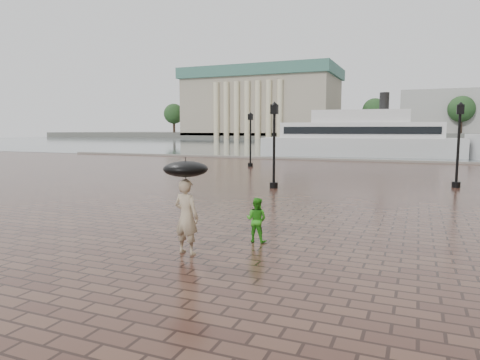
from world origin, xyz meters
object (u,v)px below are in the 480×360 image
(child_pedestrian, at_px, (257,220))
(adult_pedestrian, at_px, (186,217))
(street_lamps, at_px, (376,142))
(ferry_near, at_px, (359,137))

(child_pedestrian, bearing_deg, adult_pedestrian, 58.66)
(street_lamps, height_order, child_pedestrian, street_lamps)
(street_lamps, distance_m, adult_pedestrian, 20.17)
(adult_pedestrian, distance_m, child_pedestrian, 2.15)
(adult_pedestrian, bearing_deg, child_pedestrian, -116.08)
(adult_pedestrian, relative_size, ferry_near, 0.08)
(street_lamps, distance_m, child_pedestrian, 18.32)
(child_pedestrian, height_order, ferry_near, ferry_near)
(street_lamps, bearing_deg, child_pedestrian, -94.73)
(child_pedestrian, xyz_separation_m, ferry_near, (-2.40, 40.70, 1.58))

